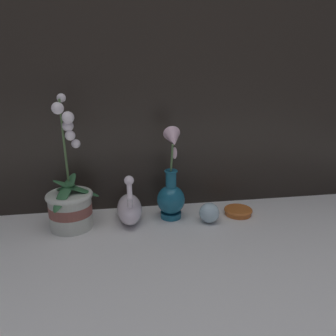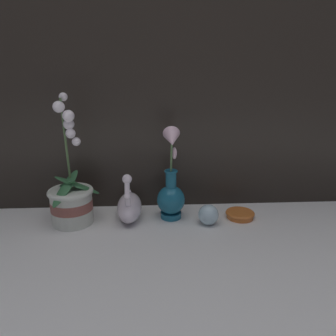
{
  "view_description": "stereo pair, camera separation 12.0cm",
  "coord_description": "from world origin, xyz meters",
  "px_view_note": "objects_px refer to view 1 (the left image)",
  "views": [
    {
      "loc": [
        -0.14,
        -1.02,
        0.55
      ],
      "look_at": [
        0.04,
        0.12,
        0.2
      ],
      "focal_mm": 35.0,
      "sensor_mm": 36.0,
      "label": 1
    },
    {
      "loc": [
        -0.02,
        -1.03,
        0.55
      ],
      "look_at": [
        0.04,
        0.12,
        0.2
      ],
      "focal_mm": 35.0,
      "sensor_mm": 36.0,
      "label": 2
    }
  ],
  "objects_px": {
    "orchid_potted_plant": "(70,203)",
    "blue_vase": "(171,191)",
    "swan_figurine": "(129,207)",
    "glass_sphere": "(209,213)",
    "amber_dish": "(238,211)"
  },
  "relations": [
    {
      "from": "swan_figurine",
      "to": "glass_sphere",
      "type": "relative_size",
      "value": 2.75
    },
    {
      "from": "blue_vase",
      "to": "glass_sphere",
      "type": "xyz_separation_m",
      "value": [
        0.13,
        -0.06,
        -0.07
      ]
    },
    {
      "from": "amber_dish",
      "to": "orchid_potted_plant",
      "type": "bearing_deg",
      "value": -179.4
    },
    {
      "from": "amber_dish",
      "to": "blue_vase",
      "type": "bearing_deg",
      "value": 177.71
    },
    {
      "from": "glass_sphere",
      "to": "swan_figurine",
      "type": "bearing_deg",
      "value": 167.77
    },
    {
      "from": "swan_figurine",
      "to": "amber_dish",
      "type": "xyz_separation_m",
      "value": [
        0.42,
        -0.02,
        -0.04
      ]
    },
    {
      "from": "blue_vase",
      "to": "amber_dish",
      "type": "distance_m",
      "value": 0.28
    },
    {
      "from": "swan_figurine",
      "to": "blue_vase",
      "type": "height_order",
      "value": "blue_vase"
    },
    {
      "from": "blue_vase",
      "to": "glass_sphere",
      "type": "height_order",
      "value": "blue_vase"
    },
    {
      "from": "orchid_potted_plant",
      "to": "blue_vase",
      "type": "relative_size",
      "value": 1.32
    },
    {
      "from": "orchid_potted_plant",
      "to": "blue_vase",
      "type": "xyz_separation_m",
      "value": [
        0.37,
        0.02,
        0.02
      ]
    },
    {
      "from": "blue_vase",
      "to": "swan_figurine",
      "type": "bearing_deg",
      "value": 177.83
    },
    {
      "from": "orchid_potted_plant",
      "to": "blue_vase",
      "type": "bearing_deg",
      "value": 2.68
    },
    {
      "from": "glass_sphere",
      "to": "amber_dish",
      "type": "bearing_deg",
      "value": 19.53
    },
    {
      "from": "orchid_potted_plant",
      "to": "glass_sphere",
      "type": "distance_m",
      "value": 0.5
    }
  ]
}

